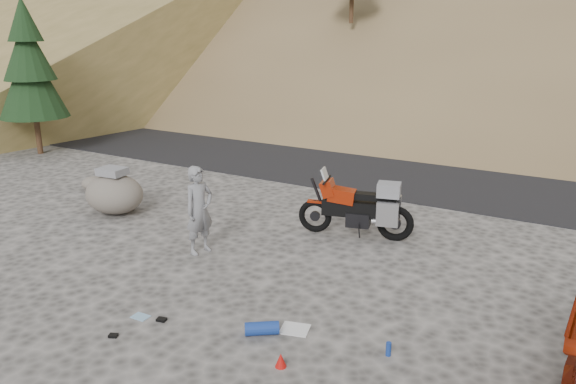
# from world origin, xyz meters

# --- Properties ---
(ground) EXTENTS (140.00, 140.00, 0.00)m
(ground) POSITION_xyz_m (0.00, 0.00, 0.00)
(ground) COLOR #43413E
(ground) RESTS_ON ground
(road) EXTENTS (120.00, 7.00, 0.05)m
(road) POSITION_xyz_m (0.00, 9.00, 0.00)
(road) COLOR black
(road) RESTS_ON ground
(conifer_verge) EXTENTS (2.20, 2.20, 5.04)m
(conifer_verge) POSITION_xyz_m (-11.00, 4.50, 2.89)
(conifer_verge) COLOR #3B2615
(conifer_verge) RESTS_ON ground
(motorcycle) EXTENTS (2.35, 1.03, 1.42)m
(motorcycle) POSITION_xyz_m (1.34, 2.85, 0.61)
(motorcycle) COLOR black
(motorcycle) RESTS_ON ground
(man) EXTENTS (0.54, 0.69, 1.70)m
(man) POSITION_xyz_m (-0.97, 0.56, 0.00)
(man) COLOR gray
(man) RESTS_ON ground
(boulder) EXTENTS (1.54, 1.36, 1.09)m
(boulder) POSITION_xyz_m (-4.14, 1.39, 0.47)
(boulder) COLOR #615C53
(boulder) RESTS_ON ground
(small_rock) EXTENTS (0.62, 0.56, 0.37)m
(small_rock) POSITION_xyz_m (-6.03, 2.39, 0.18)
(small_rock) COLOR #615C53
(small_rock) RESTS_ON ground
(gear_white_cloth) EXTENTS (0.48, 0.45, 0.01)m
(gear_white_cloth) POSITION_xyz_m (1.99, -1.01, 0.01)
(gear_white_cloth) COLOR white
(gear_white_cloth) RESTS_ON ground
(gear_blue_mat) EXTENTS (0.50, 0.44, 0.19)m
(gear_blue_mat) POSITION_xyz_m (1.66, -1.37, 0.10)
(gear_blue_mat) COLOR navy
(gear_blue_mat) RESTS_ON ground
(gear_bottle) EXTENTS (0.09, 0.09, 0.20)m
(gear_bottle) POSITION_xyz_m (3.39, -0.96, 0.10)
(gear_bottle) COLOR navy
(gear_bottle) RESTS_ON ground
(gear_funnel) EXTENTS (0.19, 0.19, 0.19)m
(gear_funnel) POSITION_xyz_m (2.29, -1.90, 0.10)
(gear_funnel) COLOR red
(gear_funnel) RESTS_ON ground
(gear_glove_a) EXTENTS (0.16, 0.13, 0.04)m
(gear_glove_a) POSITION_xyz_m (0.17, -1.80, 0.02)
(gear_glove_a) COLOR black
(gear_glove_a) RESTS_ON ground
(gear_glove_b) EXTENTS (0.15, 0.13, 0.04)m
(gear_glove_b) POSITION_xyz_m (-0.11, -2.47, 0.02)
(gear_glove_b) COLOR black
(gear_glove_b) RESTS_ON ground
(gear_blue_cloth) EXTENTS (0.26, 0.20, 0.01)m
(gear_blue_cloth) POSITION_xyz_m (-0.18, -1.87, 0.01)
(gear_blue_cloth) COLOR #84ADCD
(gear_blue_cloth) RESTS_ON ground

